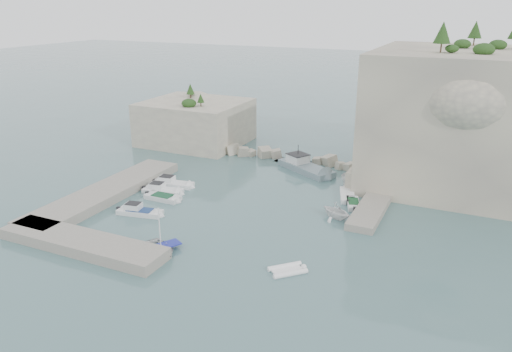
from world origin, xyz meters
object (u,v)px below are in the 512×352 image
at_px(tender_east_a, 336,218).
at_px(tender_east_c, 347,197).
at_px(motorboat_b, 163,193).
at_px(rowboat, 161,251).
at_px(tender_east_d, 358,190).
at_px(motorboat_d, 140,214).
at_px(inflatable_dinghy, 287,272).
at_px(tender_east_b, 353,206).
at_px(work_boat, 306,171).
at_px(motorboat_a, 173,186).
at_px(motorboat_c, 163,200).

distance_m(tender_east_a, tender_east_c, 6.48).
xyz_separation_m(motorboat_b, rowboat, (8.75, -12.82, 0.00)).
bearing_deg(tender_east_d, motorboat_d, 150.26).
relative_size(rowboat, tender_east_a, 1.15).
height_order(rowboat, inflatable_dinghy, rowboat).
xyz_separation_m(inflatable_dinghy, tender_east_a, (0.62, 13.09, 0.00)).
bearing_deg(tender_east_b, work_boat, 24.71).
height_order(motorboat_b, tender_east_c, motorboat_b).
distance_m(motorboat_a, work_boat, 18.79).
bearing_deg(rowboat, tender_east_b, -7.33).
relative_size(motorboat_c, motorboat_b, 0.89).
distance_m(motorboat_b, inflatable_dinghy, 23.99).
bearing_deg(motorboat_d, tender_east_a, 11.86).
distance_m(motorboat_b, work_boat, 20.51).
height_order(motorboat_c, motorboat_b, motorboat_b).
bearing_deg(tender_east_b, motorboat_a, 79.03).
xyz_separation_m(rowboat, tender_east_c, (12.54, 21.07, 0.00)).
bearing_deg(motorboat_b, tender_east_a, -5.03).
relative_size(tender_east_b, tender_east_c, 0.80).
bearing_deg(tender_east_d, tender_east_b, -153.47).
relative_size(motorboat_b, tender_east_a, 1.49).
bearing_deg(motorboat_b, tender_east_c, 11.47).
relative_size(motorboat_a, motorboat_c, 1.22).
height_order(rowboat, work_boat, work_boat).
xyz_separation_m(motorboat_b, inflatable_dinghy, (21.17, -11.30, 0.00)).
bearing_deg(motorboat_b, work_boat, 39.59).
bearing_deg(rowboat, motorboat_a, 59.37).
xyz_separation_m(motorboat_b, tender_east_a, (21.79, 1.79, 0.00)).
bearing_deg(motorboat_a, tender_east_b, 0.62).
bearing_deg(motorboat_c, tender_east_a, 10.65).
distance_m(motorboat_c, tender_east_a, 20.84).
bearing_deg(rowboat, tender_east_d, 0.67).
height_order(motorboat_d, tender_east_d, tender_east_d).
distance_m(tender_east_c, work_boat, 10.77).
xyz_separation_m(rowboat, tender_east_a, (13.04, 14.61, 0.00)).
bearing_deg(motorboat_c, work_boat, 55.80).
bearing_deg(motorboat_a, tender_east_d, 13.98).
xyz_separation_m(motorboat_a, tender_east_d, (22.14, 8.82, 0.00)).
relative_size(motorboat_c, tender_east_c, 0.94).
bearing_deg(tender_east_d, motorboat_b, 136.32).
xyz_separation_m(motorboat_c, tender_east_c, (20.03, 10.07, 0.00)).
height_order(motorboat_a, tender_east_c, motorboat_a).
xyz_separation_m(inflatable_dinghy, tender_east_d, (0.70, 22.74, 0.00)).
relative_size(tender_east_a, work_boat, 0.37).
bearing_deg(motorboat_a, motorboat_b, -91.95).
relative_size(motorboat_a, rowboat, 1.41).
distance_m(tender_east_a, work_boat, 16.13).
xyz_separation_m(motorboat_a, rowboat, (9.02, -15.44, 0.00)).
bearing_deg(tender_east_b, inflatable_dinghy, 155.85).
xyz_separation_m(motorboat_c, inflatable_dinghy, (19.91, -9.48, 0.00)).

